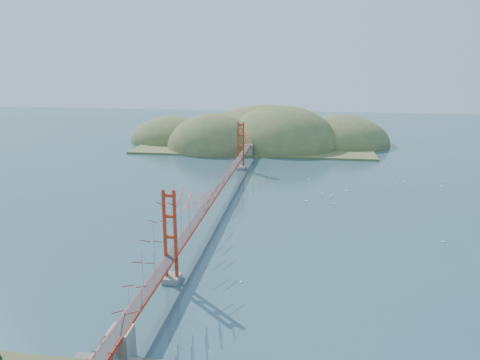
# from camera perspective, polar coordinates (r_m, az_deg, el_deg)

# --- Properties ---
(ground) EXTENTS (320.00, 320.00, 0.00)m
(ground) POSITION_cam_1_polar(r_m,az_deg,el_deg) (86.61, -2.72, -3.24)
(ground) COLOR #2F4F5E
(ground) RESTS_ON ground
(bridge) EXTENTS (2.20, 94.40, 12.00)m
(bridge) POSITION_cam_1_polar(r_m,az_deg,el_deg) (84.89, -2.75, 1.30)
(bridge) COLOR gray
(bridge) RESTS_ON ground
(far_headlands) EXTENTS (84.00, 58.00, 25.00)m
(far_headlands) POSITION_cam_1_polar(r_m,az_deg,el_deg) (152.35, 2.98, 4.63)
(far_headlands) COLOR olive
(far_headlands) RESTS_ON ground
(sailboat_8) EXTENTS (0.54, 0.54, 0.60)m
(sailboat_8) POSITION_cam_1_polar(r_m,az_deg,el_deg) (109.26, 19.32, -0.18)
(sailboat_8) COLOR white
(sailboat_8) RESTS_ON ground
(sailboat_17) EXTENTS (0.64, 0.56, 0.73)m
(sailboat_17) POSITION_cam_1_polar(r_m,az_deg,el_deg) (107.86, 23.40, -0.75)
(sailboat_17) COLOR white
(sailboat_17) RESTS_ON ground
(sailboat_7) EXTENTS (0.64, 0.54, 0.74)m
(sailboat_7) POSITION_cam_1_polar(r_m,az_deg,el_deg) (98.73, 12.90, -1.24)
(sailboat_7) COLOR white
(sailboat_7) RESTS_ON ground
(sailboat_1) EXTENTS (0.54, 0.59, 0.66)m
(sailboat_1) POSITION_cam_1_polar(r_m,az_deg,el_deg) (89.97, 11.48, -2.74)
(sailboat_1) COLOR white
(sailboat_1) RESTS_ON ground
(sailboat_10) EXTENTS (0.45, 0.50, 0.56)m
(sailboat_10) POSITION_cam_1_polar(r_m,az_deg,el_deg) (58.60, 0.13, -12.23)
(sailboat_10) COLOR white
(sailboat_10) RESTS_ON ground
(sailboat_16) EXTENTS (0.70, 0.70, 0.74)m
(sailboat_16) POSITION_cam_1_polar(r_m,az_deg,el_deg) (90.59, 8.11, -2.46)
(sailboat_16) COLOR white
(sailboat_16) RESTS_ON ground
(sailboat_9) EXTENTS (0.62, 0.62, 0.66)m
(sailboat_9) POSITION_cam_1_polar(r_m,az_deg,el_deg) (112.93, 23.50, -0.11)
(sailboat_9) COLOR white
(sailboat_9) RESTS_ON ground
(sailboat_3) EXTENTS (0.64, 0.64, 0.68)m
(sailboat_3) POSITION_cam_1_polar(r_m,az_deg,el_deg) (94.32, 11.09, -1.90)
(sailboat_3) COLOR white
(sailboat_3) RESTS_ON ground
(sailboat_12) EXTENTS (0.62, 0.52, 0.72)m
(sailboat_12) POSITION_cam_1_polar(r_m,az_deg,el_deg) (106.45, 8.41, 0.13)
(sailboat_12) COLOR white
(sailboat_12) RESTS_ON ground
(sailboat_15) EXTENTS (0.50, 0.52, 0.58)m
(sailboat_15) POSITION_cam_1_polar(r_m,az_deg,el_deg) (107.87, 18.57, -0.30)
(sailboat_15) COLOR white
(sailboat_15) RESTS_ON ground
(sailboat_14) EXTENTS (0.53, 0.54, 0.61)m
(sailboat_14) POSITION_cam_1_polar(r_m,az_deg,el_deg) (95.61, 10.02, -1.62)
(sailboat_14) COLOR white
(sailboat_14) RESTS_ON ground
(sailboat_extra_0) EXTENTS (0.60, 0.60, 0.65)m
(sailboat_extra_0) POSITION_cam_1_polar(r_m,az_deg,el_deg) (126.33, 17.28, 1.93)
(sailboat_extra_0) COLOR white
(sailboat_extra_0) RESTS_ON ground
(sailboat_extra_1) EXTENTS (0.58, 0.56, 0.65)m
(sailboat_extra_1) POSITION_cam_1_polar(r_m,az_deg,el_deg) (76.59, 23.55, -6.85)
(sailboat_extra_1) COLOR white
(sailboat_extra_1) RESTS_ON ground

